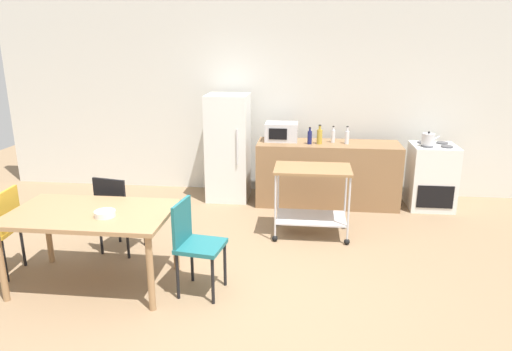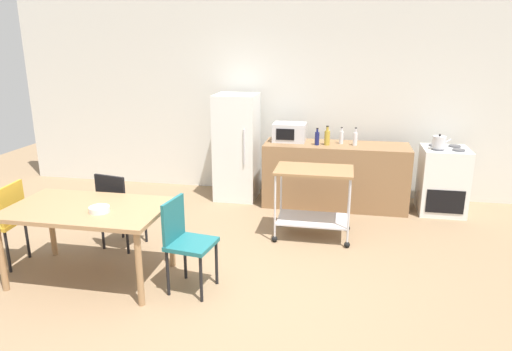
{
  "view_description": "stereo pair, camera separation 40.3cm",
  "coord_description": "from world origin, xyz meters",
  "px_view_note": "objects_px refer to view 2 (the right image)",
  "views": [
    {
      "loc": [
        0.6,
        -3.88,
        2.29
      ],
      "look_at": [
        0.03,
        1.2,
        0.8
      ],
      "focal_mm": 32.66,
      "sensor_mm": 36.0,
      "label": 1
    },
    {
      "loc": [
        1.0,
        -3.82,
        2.29
      ],
      "look_at": [
        0.03,
        1.2,
        0.8
      ],
      "focal_mm": 32.66,
      "sensor_mm": 36.0,
      "label": 2
    }
  ],
  "objects_px": {
    "dining_table": "(87,215)",
    "refrigerator": "(237,147)",
    "bottle_soy_sauce": "(355,138)",
    "bottle_soda": "(341,137)",
    "bottle_olive_oil": "(317,138)",
    "bottle_vinegar": "(327,137)",
    "chair_mustard": "(4,218)",
    "chair_teal": "(185,238)",
    "chair_black": "(119,205)",
    "stove_oven": "(443,180)",
    "fruit_bowl": "(99,209)",
    "kitchen_cart": "(313,191)",
    "microwave": "(290,132)",
    "kettle": "(439,142)"
  },
  "relations": [
    {
      "from": "dining_table",
      "to": "refrigerator",
      "type": "relative_size",
      "value": 0.97
    },
    {
      "from": "bottle_soy_sauce",
      "to": "dining_table",
      "type": "bearing_deg",
      "value": -134.77
    },
    {
      "from": "refrigerator",
      "to": "bottle_soda",
      "type": "xyz_separation_m",
      "value": [
        1.51,
        -0.05,
        0.22
      ]
    },
    {
      "from": "dining_table",
      "to": "bottle_olive_oil",
      "type": "xyz_separation_m",
      "value": [
        2.03,
        2.5,
        0.33
      ]
    },
    {
      "from": "refrigerator",
      "to": "bottle_vinegar",
      "type": "relative_size",
      "value": 5.79
    },
    {
      "from": "bottle_soda",
      "to": "bottle_soy_sauce",
      "type": "xyz_separation_m",
      "value": [
        0.19,
        -0.07,
        0.0
      ]
    },
    {
      "from": "chair_mustard",
      "to": "chair_teal",
      "type": "bearing_deg",
      "value": 81.9
    },
    {
      "from": "chair_black",
      "to": "bottle_soy_sauce",
      "type": "distance_m",
      "value": 3.23
    },
    {
      "from": "stove_oven",
      "to": "refrigerator",
      "type": "bearing_deg",
      "value": 178.4
    },
    {
      "from": "bottle_vinegar",
      "to": "fruit_bowl",
      "type": "relative_size",
      "value": 1.42
    },
    {
      "from": "kitchen_cart",
      "to": "bottle_soy_sauce",
      "type": "height_order",
      "value": "bottle_soy_sauce"
    },
    {
      "from": "chair_black",
      "to": "stove_oven",
      "type": "xyz_separation_m",
      "value": [
        3.79,
        1.92,
        -0.07
      ]
    },
    {
      "from": "chair_teal",
      "to": "bottle_vinegar",
      "type": "height_order",
      "value": "bottle_vinegar"
    },
    {
      "from": "stove_oven",
      "to": "bottle_vinegar",
      "type": "relative_size",
      "value": 3.43
    },
    {
      "from": "chair_black",
      "to": "microwave",
      "type": "xyz_separation_m",
      "value": [
        1.67,
        1.98,
        0.51
      ]
    },
    {
      "from": "chair_mustard",
      "to": "fruit_bowl",
      "type": "distance_m",
      "value": 1.25
    },
    {
      "from": "microwave",
      "to": "bottle_olive_oil",
      "type": "height_order",
      "value": "microwave"
    },
    {
      "from": "chair_mustard",
      "to": "chair_black",
      "type": "relative_size",
      "value": 1.0
    },
    {
      "from": "kitchen_cart",
      "to": "fruit_bowl",
      "type": "bearing_deg",
      "value": -140.71
    },
    {
      "from": "refrigerator",
      "to": "kettle",
      "type": "relative_size",
      "value": 6.47
    },
    {
      "from": "chair_teal",
      "to": "stove_oven",
      "type": "distance_m",
      "value": 3.82
    },
    {
      "from": "microwave",
      "to": "bottle_soda",
      "type": "distance_m",
      "value": 0.73
    },
    {
      "from": "kitchen_cart",
      "to": "microwave",
      "type": "relative_size",
      "value": 1.98
    },
    {
      "from": "fruit_bowl",
      "to": "chair_mustard",
      "type": "bearing_deg",
      "value": 170.59
    },
    {
      "from": "chair_mustard",
      "to": "kettle",
      "type": "relative_size",
      "value": 3.71
    },
    {
      "from": "bottle_soy_sauce",
      "to": "bottle_vinegar",
      "type": "bearing_deg",
      "value": -173.23
    },
    {
      "from": "chair_mustard",
      "to": "fruit_bowl",
      "type": "bearing_deg",
      "value": 76.0
    },
    {
      "from": "chair_mustard",
      "to": "kitchen_cart",
      "type": "bearing_deg",
      "value": 108.86
    },
    {
      "from": "stove_oven",
      "to": "bottle_vinegar",
      "type": "distance_m",
      "value": 1.68
    },
    {
      "from": "refrigerator",
      "to": "fruit_bowl",
      "type": "height_order",
      "value": "refrigerator"
    },
    {
      "from": "refrigerator",
      "to": "microwave",
      "type": "xyz_separation_m",
      "value": [
        0.78,
        -0.02,
        0.25
      ]
    },
    {
      "from": "bottle_vinegar",
      "to": "kettle",
      "type": "distance_m",
      "value": 1.46
    },
    {
      "from": "bottle_olive_oil",
      "to": "bottle_soy_sauce",
      "type": "distance_m",
      "value": 0.52
    },
    {
      "from": "microwave",
      "to": "kettle",
      "type": "relative_size",
      "value": 1.92
    },
    {
      "from": "bottle_olive_oil",
      "to": "fruit_bowl",
      "type": "height_order",
      "value": "bottle_olive_oil"
    },
    {
      "from": "bottle_soda",
      "to": "bottle_soy_sauce",
      "type": "bearing_deg",
      "value": -21.32
    },
    {
      "from": "microwave",
      "to": "kettle",
      "type": "bearing_deg",
      "value": -4.6
    },
    {
      "from": "chair_teal",
      "to": "bottle_soda",
      "type": "xyz_separation_m",
      "value": [
        1.37,
        2.67,
        0.48
      ]
    },
    {
      "from": "kitchen_cart",
      "to": "fruit_bowl",
      "type": "xyz_separation_m",
      "value": [
        -1.88,
        -1.54,
        0.2
      ]
    },
    {
      "from": "bottle_olive_oil",
      "to": "bottle_soda",
      "type": "distance_m",
      "value": 0.36
    },
    {
      "from": "microwave",
      "to": "fruit_bowl",
      "type": "xyz_separation_m",
      "value": [
        -1.44,
        -2.79,
        -0.25
      ]
    },
    {
      "from": "refrigerator",
      "to": "dining_table",
      "type": "bearing_deg",
      "value": -107.51
    },
    {
      "from": "chair_mustard",
      "to": "stove_oven",
      "type": "distance_m",
      "value": 5.39
    },
    {
      "from": "chair_black",
      "to": "kitchen_cart",
      "type": "distance_m",
      "value": 2.24
    },
    {
      "from": "bottle_soda",
      "to": "fruit_bowl",
      "type": "xyz_separation_m",
      "value": [
        -2.17,
        -2.75,
        -0.22
      ]
    },
    {
      "from": "bottle_soy_sauce",
      "to": "fruit_bowl",
      "type": "relative_size",
      "value": 1.32
    },
    {
      "from": "bottle_soy_sauce",
      "to": "chair_mustard",
      "type": "bearing_deg",
      "value": -145.19
    },
    {
      "from": "bottle_soda",
      "to": "bottle_soy_sauce",
      "type": "height_order",
      "value": "bottle_soy_sauce"
    },
    {
      "from": "dining_table",
      "to": "bottle_soy_sauce",
      "type": "relative_size",
      "value": 6.03
    },
    {
      "from": "microwave",
      "to": "bottle_olive_oil",
      "type": "bearing_deg",
      "value": -23.76
    }
  ]
}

